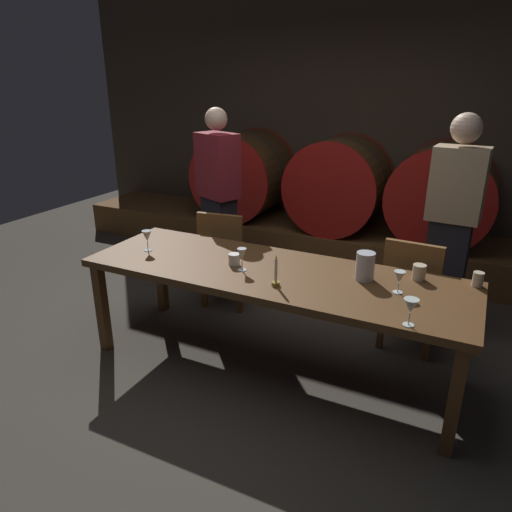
% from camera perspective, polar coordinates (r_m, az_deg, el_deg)
% --- Properties ---
extents(ground_plane, '(9.07, 9.07, 0.00)m').
position_cam_1_polar(ground_plane, '(3.60, -1.91, -11.79)').
color(ground_plane, '#3F3A33').
extents(back_wall, '(6.98, 0.24, 2.96)m').
position_cam_1_polar(back_wall, '(5.65, 11.80, 15.85)').
color(back_wall, '#473A2D').
rests_on(back_wall, ground).
extents(barrel_shelf, '(6.28, 0.90, 0.36)m').
position_cam_1_polar(barrel_shelf, '(5.40, 9.27, 1.62)').
color(barrel_shelf, brown).
rests_on(barrel_shelf, ground).
extents(wine_barrel_left, '(0.99, 0.84, 0.99)m').
position_cam_1_polar(wine_barrel_left, '(5.63, -1.44, 9.79)').
color(wine_barrel_left, '#513319').
rests_on(wine_barrel_left, barrel_shelf).
extents(wine_barrel_center, '(0.99, 0.84, 0.99)m').
position_cam_1_polar(wine_barrel_center, '(5.21, 9.99, 8.56)').
color(wine_barrel_center, brown).
rests_on(wine_barrel_center, barrel_shelf).
extents(wine_barrel_right, '(0.99, 0.84, 0.99)m').
position_cam_1_polar(wine_barrel_right, '(5.03, 21.62, 6.95)').
color(wine_barrel_right, brown).
rests_on(wine_barrel_right, barrel_shelf).
extents(dining_table, '(2.59, 0.84, 0.73)m').
position_cam_1_polar(dining_table, '(3.17, 2.02, -2.84)').
color(dining_table, brown).
rests_on(dining_table, ground).
extents(chair_left, '(0.45, 0.45, 0.88)m').
position_cam_1_polar(chair_left, '(4.12, -3.73, 0.22)').
color(chair_left, brown).
rests_on(chair_left, ground).
extents(chair_right, '(0.42, 0.42, 0.88)m').
position_cam_1_polar(chair_right, '(3.63, 18.34, -3.84)').
color(chair_right, brown).
rests_on(chair_right, ground).
extents(guest_left, '(0.44, 0.37, 1.70)m').
position_cam_1_polar(guest_left, '(4.39, -4.55, 6.67)').
color(guest_left, black).
rests_on(guest_left, ground).
extents(guest_right, '(0.40, 0.27, 1.71)m').
position_cam_1_polar(guest_right, '(3.91, 22.55, 3.53)').
color(guest_right, black).
rests_on(guest_right, ground).
extents(candle_center, '(0.05, 0.05, 0.20)m').
position_cam_1_polar(candle_center, '(2.90, 2.41, -2.60)').
color(candle_center, olive).
rests_on(candle_center, dining_table).
extents(pitcher, '(0.12, 0.12, 0.18)m').
position_cam_1_polar(pitcher, '(3.05, 13.05, -1.21)').
color(pitcher, silver).
rests_on(pitcher, dining_table).
extents(wine_glass_far_left, '(0.07, 0.07, 0.15)m').
position_cam_1_polar(wine_glass_far_left, '(3.55, -13.04, 2.31)').
color(wine_glass_far_left, white).
rests_on(wine_glass_far_left, dining_table).
extents(wine_glass_center_left, '(0.06, 0.06, 0.15)m').
position_cam_1_polar(wine_glass_center_left, '(3.11, -1.71, 0.07)').
color(wine_glass_center_left, white).
rests_on(wine_glass_center_left, dining_table).
extents(wine_glass_center_right, '(0.07, 0.07, 0.14)m').
position_cam_1_polar(wine_glass_center_right, '(2.92, 16.93, -2.53)').
color(wine_glass_center_right, white).
rests_on(wine_glass_center_right, dining_table).
extents(wine_glass_far_right, '(0.08, 0.08, 0.15)m').
position_cam_1_polar(wine_glass_far_right, '(2.56, 18.19, -5.82)').
color(wine_glass_far_right, silver).
rests_on(wine_glass_far_right, dining_table).
extents(cup_left, '(0.08, 0.08, 0.08)m').
position_cam_1_polar(cup_left, '(3.22, -2.65, -0.41)').
color(cup_left, white).
rests_on(cup_left, dining_table).
extents(cup_center, '(0.08, 0.08, 0.10)m').
position_cam_1_polar(cup_center, '(3.16, 19.11, -1.87)').
color(cup_center, beige).
rests_on(cup_center, dining_table).
extents(cup_right, '(0.07, 0.07, 0.09)m').
position_cam_1_polar(cup_right, '(3.20, 25.25, -2.56)').
color(cup_right, beige).
rests_on(cup_right, dining_table).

